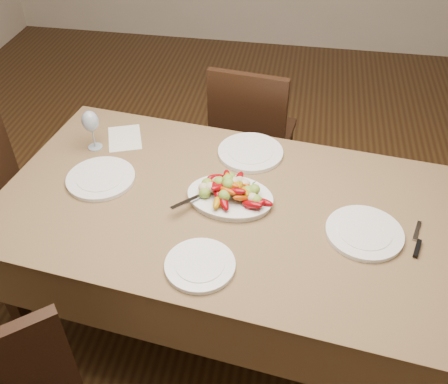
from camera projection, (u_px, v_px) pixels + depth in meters
name	position (u px, v px, depth m)	size (l,w,h in m)	color
floor	(199.00, 274.00, 2.71)	(6.00, 6.00, 0.00)	#3A2411
dining_table	(224.00, 265.00, 2.27)	(1.84, 1.04, 0.76)	brown
chair_far	(254.00, 134.00, 2.90)	(0.42, 0.42, 0.95)	black
serving_platter	(230.00, 198.00, 2.02)	(0.34, 0.25, 0.02)	white
roasted_vegetables	(230.00, 188.00, 1.99)	(0.28, 0.19, 0.09)	#770207
serving_spoon	(212.00, 194.00, 1.99)	(0.28, 0.06, 0.03)	#9EA0A8
plate_left	(101.00, 179.00, 2.12)	(0.29, 0.29, 0.02)	white
plate_right	(364.00, 233.00, 1.88)	(0.29, 0.29, 0.02)	white
plate_far	(250.00, 152.00, 2.27)	(0.30, 0.30, 0.02)	white
plate_near	(200.00, 265.00, 1.76)	(0.25, 0.25, 0.02)	white
wine_glass	(92.00, 129.00, 2.24)	(0.08, 0.08, 0.20)	#8C99A5
menu_card	(125.00, 138.00, 2.37)	(0.15, 0.21, 0.00)	silver
table_knife	(417.00, 241.00, 1.85)	(0.02, 0.20, 0.01)	#9EA0A8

